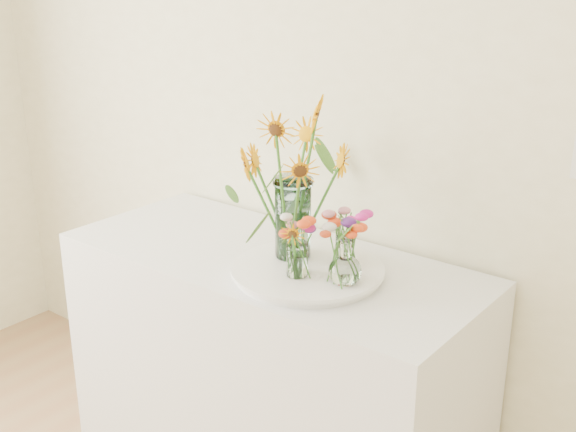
# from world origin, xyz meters

# --- Properties ---
(counter) EXTENTS (1.40, 0.60, 0.90)m
(counter) POSITION_xyz_m (-0.16, 1.93, 0.45)
(counter) COLOR white
(counter) RESTS_ON ground_plane
(tray) EXTENTS (0.44, 0.44, 0.02)m
(tray) POSITION_xyz_m (0.03, 1.88, 0.91)
(tray) COLOR white
(tray) RESTS_ON counter
(mason_jar) EXTENTS (0.14, 0.14, 0.26)m
(mason_jar) POSITION_xyz_m (-0.06, 1.92, 1.05)
(mason_jar) COLOR #B9E6EA
(mason_jar) RESTS_ON tray
(sunflower_bouquet) EXTENTS (0.78, 0.78, 0.51)m
(sunflower_bouquet) POSITION_xyz_m (-0.06, 1.92, 1.18)
(sunflower_bouquet) COLOR orange
(sunflower_bouquet) RESTS_ON tray
(small_vase_a) EXTENTS (0.07, 0.07, 0.11)m
(small_vase_a) POSITION_xyz_m (0.04, 1.81, 0.98)
(small_vase_a) COLOR white
(small_vase_a) RESTS_ON tray
(wildflower_posy_a) EXTENTS (0.17, 0.17, 0.20)m
(wildflower_posy_a) POSITION_xyz_m (0.04, 1.81, 1.02)
(wildflower_posy_a) COLOR #F54415
(wildflower_posy_a) RESTS_ON tray
(small_vase_b) EXTENTS (0.12, 0.12, 0.14)m
(small_vase_b) POSITION_xyz_m (0.18, 1.86, 0.99)
(small_vase_b) COLOR white
(small_vase_b) RESTS_ON tray
(wildflower_posy_b) EXTENTS (0.20, 0.20, 0.23)m
(wildflower_posy_b) POSITION_xyz_m (0.18, 1.86, 1.04)
(wildflower_posy_b) COLOR #F54415
(wildflower_posy_b) RESTS_ON tray
(small_vase_c) EXTENTS (0.06, 0.06, 0.10)m
(small_vase_c) POSITION_xyz_m (0.10, 1.97, 0.97)
(small_vase_c) COLOR white
(small_vase_c) RESTS_ON tray
(wildflower_posy_c) EXTENTS (0.18, 0.18, 0.19)m
(wildflower_posy_c) POSITION_xyz_m (0.10, 1.97, 1.02)
(wildflower_posy_c) COLOR #F54415
(wildflower_posy_c) RESTS_ON tray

